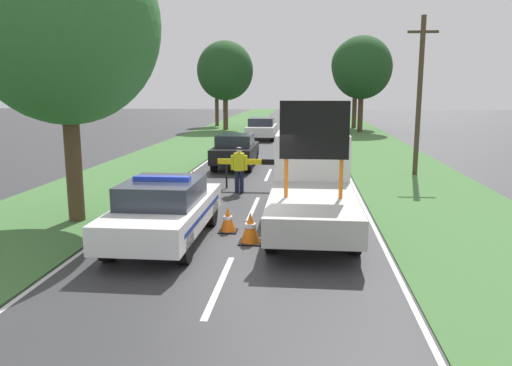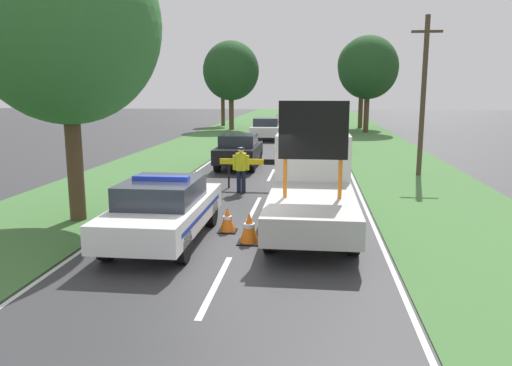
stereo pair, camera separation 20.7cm
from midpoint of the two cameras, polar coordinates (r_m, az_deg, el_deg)
The scene contains 23 objects.
ground_plane at distance 11.32m, azimuth -1.93°, elevation -7.37°, with size 160.00×160.00×0.00m, color #333335.
lane_markings at distance 30.50m, azimuth 3.51°, elevation 4.04°, with size 6.73×70.99×0.01m.
grass_verge_left at distance 31.71m, azimuth -6.92°, elevation 4.25°, with size 4.68×120.00×0.03m.
grass_verge_right at distance 31.12m, azimuth 14.22°, elevation 3.88°, with size 4.68×120.00×0.03m.
police_car at distance 11.76m, azimuth -10.00°, elevation -2.94°, with size 1.86×4.73×1.57m.
work_truck at distance 13.42m, azimuth 6.90°, elevation 0.35°, with size 2.05×6.31×3.25m.
road_barrier at distance 17.72m, azimuth 1.23°, elevation 2.17°, with size 3.17×0.08×1.07m.
police_officer at distance 16.97m, azimuth -1.37°, elevation 1.97°, with size 0.57×0.36×1.58m.
pedestrian_civilian at distance 17.35m, azimuth 3.95°, elevation 2.13°, with size 0.57×0.37×1.60m.
traffic_cone_near_police at distance 12.46m, azimuth -2.81°, elevation -4.19°, with size 0.46×0.46×0.63m.
traffic_cone_centre_front at distance 18.67m, azimuth -6.65°, elevation 0.62°, with size 0.40×0.40×0.56m.
traffic_cone_near_truck at distance 11.54m, azimuth -0.26°, elevation -5.13°, with size 0.53×0.53×0.73m.
traffic_cone_behind_barrier at distance 16.91m, azimuth 7.96°, elevation -0.28°, with size 0.48×0.48×0.66m.
queued_car_sedan_black at distance 22.66m, azimuth -1.70°, elevation 3.77°, with size 1.76×4.15×1.51m.
queued_car_suv_grey at distance 28.83m, azimuth 6.90°, elevation 5.16°, with size 1.78×4.00×1.51m.
queued_car_van_white at distance 35.54m, azimuth 1.41°, elevation 6.25°, with size 1.94×4.48×1.53m.
queued_car_hatch_blue at distance 41.18m, azimuth 6.98°, elevation 6.78°, with size 1.88×4.11×1.49m.
roadside_tree_near_left at distance 14.05m, azimuth -20.53°, elevation 16.57°, with size 4.83×4.83×7.66m.
roadside_tree_near_right at distance 44.13m, azimuth -2.74°, elevation 12.68°, with size 4.83×4.83×7.63m.
roadside_tree_mid_left at distance 48.89m, azimuth -3.71°, elevation 11.56°, with size 2.82×2.82×5.84m.
roadside_tree_mid_right at distance 42.19m, azimuth 12.84°, elevation 12.74°, with size 4.82×4.82×7.78m.
roadside_tree_far_left at distance 47.09m, azimuth 12.18°, elevation 13.03°, with size 4.41×4.41×8.00m.
utility_pole at distance 21.40m, azimuth 18.85°, elevation 9.55°, with size 1.20×0.20×6.38m.
Camera 2 is at (1.71, -10.64, 3.50)m, focal length 35.00 mm.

